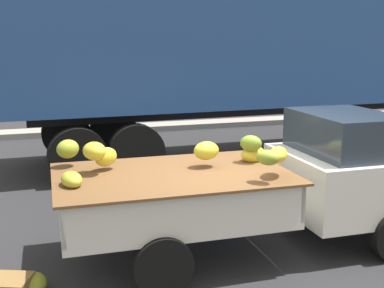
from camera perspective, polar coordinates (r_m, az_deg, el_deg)
The scene contains 5 objects.
ground at distance 6.29m, azimuth 5.10°, elevation -12.59°, with size 220.00×220.00×0.00m, color #28282B.
curb_strip at distance 14.49m, azimuth -8.34°, elevation 1.77°, with size 80.00×0.80×0.16m, color gray.
pickup_truck at distance 6.56m, azimuth 14.16°, elevation -3.74°, with size 4.86×1.83×1.70m.
semi_trailer at distance 11.46m, azimuth 9.69°, elevation 11.44°, with size 12.06×2.91×3.95m.
fallen_banana_bunch_near_tailgate at distance 5.62m, azimuth -17.96°, elevation -15.14°, with size 0.35×0.28×0.21m, color olive.
Camera 1 is at (-2.23, -5.28, 2.61)m, focal length 45.92 mm.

